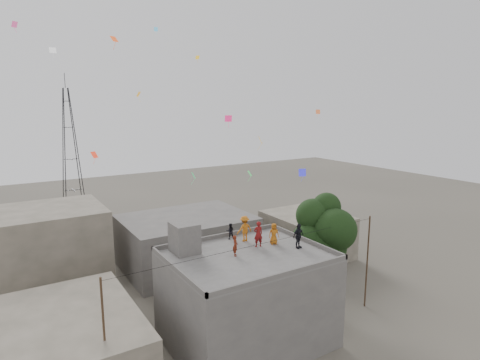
# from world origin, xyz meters

# --- Properties ---
(ground) EXTENTS (140.00, 140.00, 0.00)m
(ground) POSITION_xyz_m (0.00, 0.00, 0.00)
(ground) COLOR #4B473E
(ground) RESTS_ON ground
(main_building) EXTENTS (10.00, 8.00, 6.10)m
(main_building) POSITION_xyz_m (0.00, 0.00, 3.05)
(main_building) COLOR #53514D
(main_building) RESTS_ON ground
(parapet) EXTENTS (10.00, 8.00, 0.30)m
(parapet) POSITION_xyz_m (0.00, 0.00, 6.25)
(parapet) COLOR #53514D
(parapet) RESTS_ON main_building
(stair_head_box) EXTENTS (1.60, 1.80, 2.00)m
(stair_head_box) POSITION_xyz_m (-3.20, 2.60, 7.10)
(stair_head_box) COLOR #53514D
(stair_head_box) RESTS_ON main_building
(neighbor_west) EXTENTS (8.00, 10.00, 4.00)m
(neighbor_west) POSITION_xyz_m (-11.00, 2.00, 2.00)
(neighbor_west) COLOR #5D5749
(neighbor_west) RESTS_ON ground
(neighbor_north) EXTENTS (12.00, 9.00, 5.00)m
(neighbor_north) POSITION_xyz_m (2.00, 14.00, 2.50)
(neighbor_north) COLOR #53514D
(neighbor_north) RESTS_ON ground
(neighbor_northwest) EXTENTS (9.00, 8.00, 7.00)m
(neighbor_northwest) POSITION_xyz_m (-10.00, 16.00, 3.50)
(neighbor_northwest) COLOR #5D5749
(neighbor_northwest) RESTS_ON ground
(neighbor_east) EXTENTS (7.00, 8.00, 4.40)m
(neighbor_east) POSITION_xyz_m (14.00, 10.00, 2.20)
(neighbor_east) COLOR #5D5749
(neighbor_east) RESTS_ON ground
(tree) EXTENTS (4.90, 4.60, 9.10)m
(tree) POSITION_xyz_m (7.37, 0.60, 6.10)
(tree) COLOR black
(tree) RESTS_ON ground
(utility_line) EXTENTS (20.12, 0.62, 7.40)m
(utility_line) POSITION_xyz_m (0.50, -1.25, 3.83)
(utility_line) COLOR black
(utility_line) RESTS_ON ground
(transmission_tower) EXTENTS (2.97, 2.97, 20.01)m
(transmission_tower) POSITION_xyz_m (-4.00, 40.00, 9.07)
(transmission_tower) COLOR black
(transmission_tower) RESTS_ON ground
(person_red_adult) EXTENTS (0.70, 0.51, 1.80)m
(person_red_adult) POSITION_xyz_m (1.52, 0.91, 7.00)
(person_red_adult) COLOR maroon
(person_red_adult) RESTS_ON main_building
(person_orange_child) EXTENTS (0.84, 0.68, 1.49)m
(person_orange_child) POSITION_xyz_m (2.76, 0.78, 6.84)
(person_orange_child) COLOR #AC5B13
(person_orange_child) RESTS_ON main_building
(person_dark_child) EXTENTS (0.70, 0.63, 1.18)m
(person_dark_child) POSITION_xyz_m (0.70, 3.29, 6.69)
(person_dark_child) COLOR black
(person_dark_child) RESTS_ON main_building
(person_dark_adult) EXTENTS (1.06, 0.60, 1.71)m
(person_dark_adult) POSITION_xyz_m (3.68, -0.75, 6.96)
(person_dark_adult) COLOR black
(person_dark_adult) RESTS_ON main_building
(person_orange_adult) EXTENTS (1.21, 0.72, 1.85)m
(person_orange_adult) POSITION_xyz_m (1.34, 2.36, 7.03)
(person_orange_adult) COLOR #B86215
(person_orange_adult) RESTS_ON main_building
(person_red_child) EXTENTS (0.51, 0.59, 1.37)m
(person_red_child) POSITION_xyz_m (-0.68, 0.30, 6.78)
(person_red_child) COLOR #621F0F
(person_red_child) RESTS_ON main_building
(kites) EXTENTS (23.56, 17.04, 12.98)m
(kites) POSITION_xyz_m (-0.32, 6.77, 15.05)
(kites) COLOR #FD351A
(kites) RESTS_ON ground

